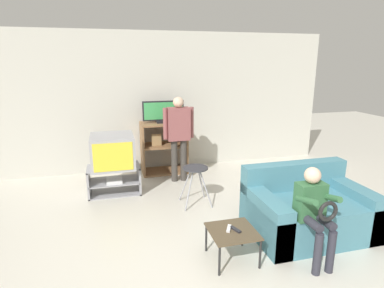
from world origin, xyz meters
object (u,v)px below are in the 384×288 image
Objects in this scene: remote_control_black at (235,229)px; remote_control_white at (229,228)px; couch at (307,211)px; person_seated_child at (314,208)px; folding_stool at (195,174)px; snack_table at (232,233)px; television_main at (113,151)px; person_standing_adult at (179,131)px; tv_stand at (114,180)px; television_flat at (163,112)px; media_shelf at (164,147)px.

remote_control_white is (-0.06, 0.04, 0.00)m from remote_control_black.
couch is 1.39× the size of person_seated_child.
folding_stool is 1.44m from snack_table.
person_standing_adult reaches higher than television_main.
person_standing_adult reaches higher than snack_table.
tv_stand is 1.38m from folding_stool.
folding_stool is at bearing -88.76° from person_standing_adult.
remote_control_white is 0.90m from person_seated_child.
television_main is 0.46× the size of person_standing_adult.
couch is at bearing -44.98° from folding_stool.
snack_table is (1.15, -2.17, -0.39)m from television_main.
remote_control_black is 0.84m from person_seated_child.
snack_table is at bearing -62.05° from television_main.
person_standing_adult is at bearing 107.28° from person_seated_child.
television_flat is 0.54× the size of couch.
television_main is 1.18× the size of folding_stool.
folding_stool is 4.01× the size of remote_control_black.
remote_control_white is 0.10× the size of couch.
couch is 0.95× the size of person_standing_adult.
couch is at bearing -39.49° from television_main.
person_seated_child reaches higher than snack_table.
person_standing_adult is at bearing -71.47° from media_shelf.
couch is at bearing -39.24° from tv_stand.
media_shelf is 0.68m from person_standing_adult.
tv_stand is 1.41× the size of folding_stool.
remote_control_white is (0.18, -2.92, -0.14)m from media_shelf.
remote_control_black is 0.07m from remote_control_white.
person_seated_child is at bearing -120.05° from couch.
remote_control_black is (1.18, -2.17, -0.34)m from television_main.
folding_stool is at bearing 115.99° from person_seated_child.
remote_control_white is at bearing 127.36° from remote_control_black.
remote_control_white is at bearing -62.05° from tv_stand.
person_seated_child is (1.95, -2.40, -0.09)m from television_main.
person_seated_child reaches higher than media_shelf.
media_shelf is 0.66m from television_flat.
remote_control_black is at bearing -88.50° from person_standing_adult.
television_flat is at bearing 39.89° from tv_stand.
media_shelf reaches higher than television_main.
remote_control_black is at bearing -61.23° from tv_stand.
person_standing_adult is at bearing -72.16° from television_flat.
snack_table is (0.01, -1.43, -0.17)m from folding_stool.
person_standing_adult is (-0.02, 1.01, 0.42)m from folding_stool.
person_seated_child reaches higher than remote_control_white.
person_seated_child is (0.83, -2.66, -0.29)m from person_standing_adult.
remote_control_black is (0.03, -0.00, 0.04)m from snack_table.
television_main is 4.73× the size of remote_control_white.
remote_control_black is at bearing -85.40° from media_shelf.
media_shelf is at bearing 108.53° from person_standing_adult.
television_main is 2.44m from remote_control_white.
remote_control_white is at bearing -166.36° from couch.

